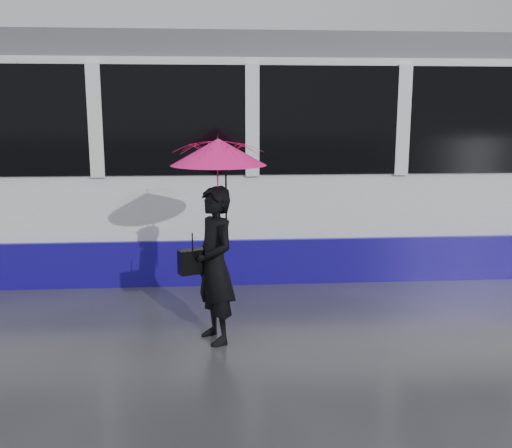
{
  "coord_description": "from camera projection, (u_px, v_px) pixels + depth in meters",
  "views": [
    {
      "loc": [
        -0.47,
        -6.21,
        2.3
      ],
      "look_at": [
        -0.01,
        -0.08,
        1.1
      ],
      "focal_mm": 40.0,
      "sensor_mm": 36.0,
      "label": 1
    }
  ],
  "objects": [
    {
      "name": "ground",
      "position": [
        256.0,
        316.0,
        6.55
      ],
      "size": [
        90.0,
        90.0,
        0.0
      ],
      "primitive_type": "plane",
      "color": "#28282C",
      "rests_on": "ground"
    },
    {
      "name": "rails",
      "position": [
        245.0,
        260.0,
        9.0
      ],
      "size": [
        34.0,
        1.51,
        0.02
      ],
      "color": "#3F3D38",
      "rests_on": "ground"
    },
    {
      "name": "tram",
      "position": [
        148.0,
        158.0,
        8.58
      ],
      "size": [
        26.0,
        2.56,
        3.35
      ],
      "color": "white",
      "rests_on": "ground"
    },
    {
      "name": "woman",
      "position": [
        215.0,
        265.0,
        5.71
      ],
      "size": [
        0.59,
        0.69,
        1.6
      ],
      "primitive_type": "imported",
      "rotation": [
        0.0,
        0.0,
        -1.15
      ],
      "color": "black",
      "rests_on": "ground"
    },
    {
      "name": "umbrella",
      "position": [
        219.0,
        171.0,
        5.54
      ],
      "size": [
        1.24,
        1.24,
        1.08
      ],
      "rotation": [
        0.0,
        0.0,
        0.43
      ],
      "color": "#FF1554",
      "rests_on": "ground"
    },
    {
      "name": "handbag",
      "position": [
        193.0,
        261.0,
        5.71
      ],
      "size": [
        0.31,
        0.23,
        0.43
      ],
      "rotation": [
        0.0,
        0.0,
        0.43
      ],
      "color": "black",
      "rests_on": "ground"
    }
  ]
}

